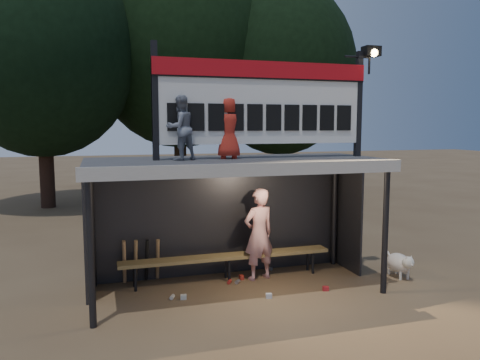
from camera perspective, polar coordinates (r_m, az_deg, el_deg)
The scene contains 13 objects.
ground at distance 8.49m, azimuth -0.52°, elevation -13.20°, with size 80.00×80.00×0.00m, color brown.
player at distance 8.80m, azimuth 2.31°, elevation -6.61°, with size 0.63×0.41×1.73m, color white.
child_a at distance 7.65m, azimuth -7.28°, elevation 6.30°, with size 0.51×0.40×1.04m, color slate.
child_b at distance 7.96m, azimuth -1.38°, elevation 6.32°, with size 0.50×0.33×1.03m, color #B1271B.
dugout_shelter at distance 8.28m, azimuth -1.01°, elevation -0.54°, with size 5.10×2.08×2.32m.
scoreboard_assembly at distance 8.16m, azimuth 3.29°, elevation 9.74°, with size 4.10×0.27×1.99m.
bench at distance 8.86m, azimuth -1.54°, elevation -9.40°, with size 4.00×0.35×0.48m.
tree_left at distance 17.94m, azimuth -23.10°, elevation 14.55°, with size 6.46×6.46×9.27m.
tree_mid at distance 19.71m, azimuth -7.48°, elevation 16.17°, with size 7.22×7.22×10.36m.
tree_right at distance 19.69m, azimuth 4.95°, elevation 13.34°, with size 6.08×6.08×8.72m.
dog at distance 9.54m, azimuth 18.91°, elevation -9.55°, with size 0.36×0.81×0.49m.
bats at distance 8.85m, azimuth -11.96°, elevation -9.58°, with size 0.68×0.35×0.84m.
litter at distance 8.57m, azimuth 0.31°, elevation -12.73°, with size 2.75×1.54×0.08m.
Camera 1 is at (-2.25, -7.66, 2.88)m, focal length 35.00 mm.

